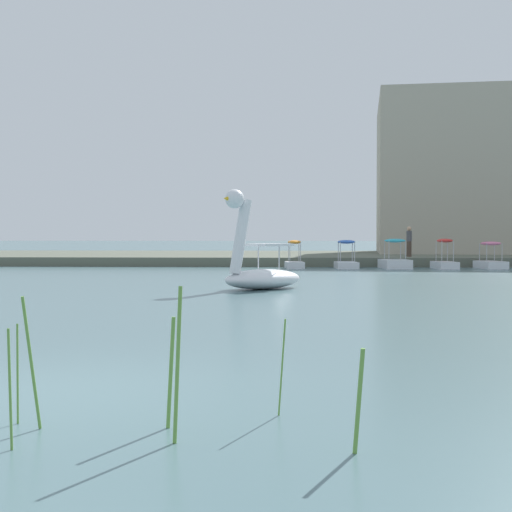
% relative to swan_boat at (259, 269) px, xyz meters
% --- Properties ---
extents(ground_plane, '(602.11, 602.11, 0.00)m').
position_rel_swan_boat_xyz_m(ground_plane, '(-1.51, -14.91, -0.66)').
color(ground_plane, slate).
extents(shore_bank_far, '(150.64, 19.88, 0.52)m').
position_rel_swan_boat_xyz_m(shore_bank_far, '(-1.51, 26.53, -0.40)').
color(shore_bank_far, '#5B6051').
rests_on(shore_bank_far, ground_plane).
extents(swan_boat, '(3.13, 3.09, 3.14)m').
position_rel_swan_boat_xyz_m(swan_boat, '(0.00, 0.00, 0.00)').
color(swan_boat, white).
rests_on(swan_boat, ground_plane).
extents(pedal_boat_orange, '(1.10, 1.91, 1.50)m').
position_rel_swan_boat_xyz_m(pedal_boat_orange, '(1.13, 15.00, -0.24)').
color(pedal_boat_orange, white).
rests_on(pedal_boat_orange, ground_plane).
extents(pedal_boat_blue, '(1.24, 1.83, 1.52)m').
position_rel_swan_boat_xyz_m(pedal_boat_blue, '(3.88, 14.99, -0.21)').
color(pedal_boat_blue, white).
rests_on(pedal_boat_blue, ground_plane).
extents(pedal_boat_cyan, '(1.58, 2.31, 1.58)m').
position_rel_swan_boat_xyz_m(pedal_boat_cyan, '(6.45, 15.19, -0.22)').
color(pedal_boat_cyan, white).
rests_on(pedal_boat_cyan, ground_plane).
extents(pedal_boat_red, '(1.19, 1.99, 1.58)m').
position_rel_swan_boat_xyz_m(pedal_boat_red, '(8.99, 14.85, -0.20)').
color(pedal_boat_red, white).
rests_on(pedal_boat_red, ground_plane).
extents(pedal_boat_pink, '(1.40, 2.17, 1.43)m').
position_rel_swan_boat_xyz_m(pedal_boat_pink, '(11.48, 15.26, -0.22)').
color(pedal_boat_pink, white).
rests_on(pedal_boat_pink, ground_plane).
extents(person_on_path, '(0.31, 0.31, 1.76)m').
position_rel_swan_boat_xyz_m(person_on_path, '(7.82, 19.00, 0.82)').
color(person_on_path, '#47382D').
rests_on(person_on_path, shore_bank_far).
extents(reed_clump_foreground, '(3.04, 1.20, 1.27)m').
position_rel_swan_boat_xyz_m(reed_clump_foreground, '(0.04, -16.52, -0.14)').
color(reed_clump_foreground, '#669942').
rests_on(reed_clump_foreground, ground_plane).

